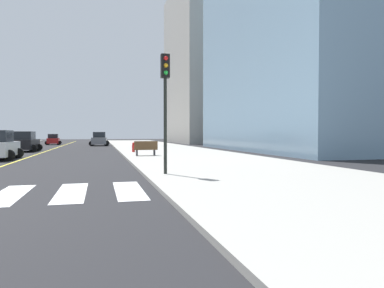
% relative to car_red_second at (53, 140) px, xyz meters
% --- Properties ---
extents(sidewalk_kerb_east, '(10.00, 120.00, 0.15)m').
position_rel_car_red_second_xyz_m(sidewalk_kerb_east, '(14.16, -34.57, -0.74)').
color(sidewalk_kerb_east, '#9E9B93').
rests_on(sidewalk_kerb_east, ground).
extents(lane_divider_paint, '(0.16, 80.00, 0.01)m').
position_rel_car_red_second_xyz_m(lane_divider_paint, '(1.96, -14.57, -0.81)').
color(lane_divider_paint, yellow).
rests_on(lane_divider_paint, ground).
extents(parking_garage_concrete, '(18.00, 24.00, 30.88)m').
position_rel_car_red_second_xyz_m(parking_garage_concrete, '(30.73, 7.06, 14.63)').
color(parking_garage_concrete, '#9E9B93').
rests_on(parking_garage_concrete, ground).
extents(car_red_second, '(2.55, 3.98, 1.75)m').
position_rel_car_red_second_xyz_m(car_red_second, '(0.00, 0.00, 0.00)').
color(car_red_second, red).
rests_on(car_red_second, ground).
extents(car_gray_third, '(3.01, 4.69, 2.05)m').
position_rel_car_red_second_xyz_m(car_gray_third, '(7.30, -6.89, 0.14)').
color(car_gray_third, slate).
rests_on(car_gray_third, ground).
extents(car_blue_fourth, '(2.69, 4.26, 1.89)m').
position_rel_car_red_second_xyz_m(car_blue_fourth, '(-3.44, -14.32, 0.07)').
color(car_blue_fourth, '#2D479E').
rests_on(car_blue_fourth, ground).
extents(car_black_fifth, '(2.97, 4.67, 2.06)m').
position_rel_car_red_second_xyz_m(car_black_fifth, '(-0.07, -22.77, 0.15)').
color(car_black_fifth, black).
rests_on(car_black_fifth, ground).
extents(traffic_light_near_corner, '(0.36, 0.41, 5.06)m').
position_rel_car_red_second_xyz_m(traffic_light_near_corner, '(10.05, -47.44, 2.88)').
color(traffic_light_near_corner, black).
rests_on(traffic_light_near_corner, sidewalk_kerb_east).
extents(park_bench, '(1.80, 0.57, 1.12)m').
position_rel_car_red_second_xyz_m(park_bench, '(10.79, -34.73, -0.13)').
color(park_bench, brown).
rests_on(park_bench, sidewalk_kerb_east).
extents(fire_hydrant, '(0.26, 0.26, 0.89)m').
position_rel_car_red_second_xyz_m(fire_hydrant, '(10.35, -29.24, -0.24)').
color(fire_hydrant, red).
rests_on(fire_hydrant, sidewalk_kerb_east).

